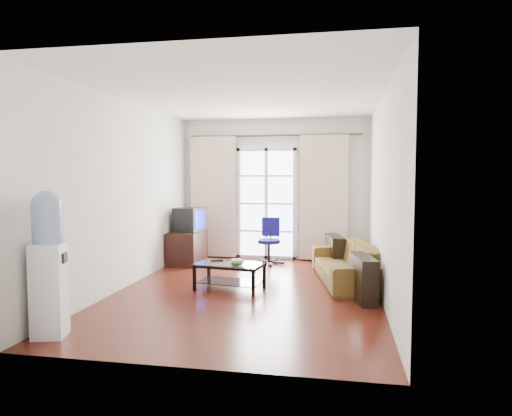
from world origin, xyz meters
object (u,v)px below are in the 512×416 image
Objects in this scene: crt_tv at (188,219)px; task_chair at (269,250)px; sofa at (347,263)px; water_cooler at (48,261)px; tv_stand at (187,248)px; coffee_table at (230,273)px.

crt_tv reaches higher than task_chair.
crt_tv is at bearing -120.25° from sofa.
sofa is 3.95× the size of crt_tv.
crt_tv is at bearing 72.41° from water_cooler.
crt_tv is 0.36× the size of water_cooler.
water_cooler is at bearing -90.13° from tv_stand.
crt_tv is at bearing -169.54° from task_chair.
crt_tv is 0.64× the size of task_chair.
sofa is at bearing -39.91° from task_chair.
sofa is 3.02m from tv_stand.
water_cooler is (-1.58, -4.17, 0.52)m from task_chair.
sofa is 2.52× the size of task_chair.
tv_stand is 3.91m from water_cooler.
crt_tv reaches higher than coffee_table.
sofa is 2.62× the size of tv_stand.
tv_stand is at bearing -167.37° from task_chair.
tv_stand is at bearing 72.42° from water_cooler.
water_cooler is (-1.33, -2.16, 0.53)m from coffee_table.
sofa is at bearing 25.38° from coffee_table.
water_cooler is (-0.10, -3.94, -0.04)m from crt_tv.
tv_stand is 1.51m from task_chair.
coffee_table is 2.23m from crt_tv.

